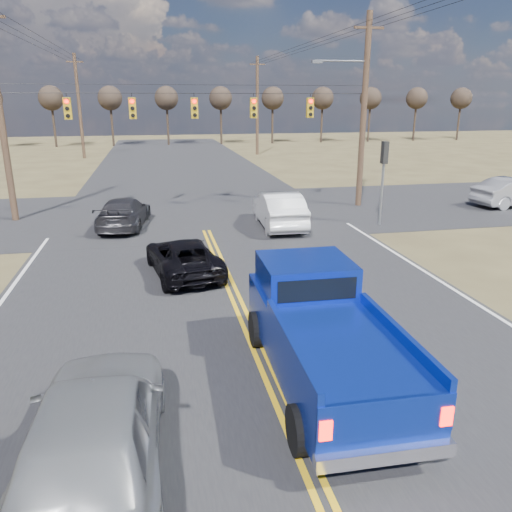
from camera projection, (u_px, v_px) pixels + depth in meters
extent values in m
plane|color=brown|center=(285.00, 411.00, 9.55)|extent=(160.00, 160.00, 0.00)
cube|color=#28282B|center=(218.00, 257.00, 18.89)|extent=(14.00, 120.00, 0.02)
cube|color=#28282B|center=(198.00, 212.00, 26.37)|extent=(120.00, 12.00, 0.02)
cylinder|color=#473323|center=(0.00, 115.00, 23.15)|extent=(0.32, 0.32, 10.00)
cylinder|color=#473323|center=(364.00, 113.00, 26.60)|extent=(0.32, 0.32, 10.00)
cube|color=#473323|center=(369.00, 28.00, 25.34)|extent=(1.60, 0.12, 0.12)
cylinder|color=black|center=(194.00, 93.00, 24.57)|extent=(18.00, 0.02, 0.02)
cylinder|color=black|center=(194.00, 85.00, 24.45)|extent=(18.00, 0.02, 0.02)
cube|color=#B28C14|center=(68.00, 108.00, 23.63)|extent=(0.34, 0.24, 1.00)
cylinder|color=#FF0C05|center=(66.00, 101.00, 23.40)|extent=(0.20, 0.06, 0.20)
cylinder|color=black|center=(67.00, 109.00, 23.50)|extent=(0.20, 0.06, 0.20)
cylinder|color=black|center=(68.00, 116.00, 23.60)|extent=(0.20, 0.06, 0.20)
cube|color=black|center=(66.00, 99.00, 23.34)|extent=(0.24, 0.14, 0.03)
cube|color=#B28C14|center=(133.00, 108.00, 24.21)|extent=(0.34, 0.24, 1.00)
cylinder|color=#FF0C05|center=(132.00, 101.00, 23.98)|extent=(0.20, 0.06, 0.20)
cylinder|color=black|center=(132.00, 108.00, 24.08)|extent=(0.20, 0.06, 0.20)
cylinder|color=black|center=(133.00, 115.00, 24.18)|extent=(0.20, 0.06, 0.20)
cube|color=black|center=(132.00, 99.00, 23.92)|extent=(0.24, 0.14, 0.03)
cube|color=#B28C14|center=(194.00, 108.00, 24.78)|extent=(0.34, 0.24, 1.00)
cylinder|color=#FF0C05|center=(194.00, 101.00, 24.55)|extent=(0.20, 0.06, 0.20)
cylinder|color=black|center=(195.00, 108.00, 24.65)|extent=(0.20, 0.06, 0.20)
cylinder|color=black|center=(195.00, 115.00, 24.75)|extent=(0.20, 0.06, 0.20)
cube|color=black|center=(194.00, 99.00, 24.49)|extent=(0.24, 0.14, 0.03)
cube|color=#B28C14|center=(254.00, 108.00, 25.36)|extent=(0.34, 0.24, 1.00)
cylinder|color=#FF0C05|center=(254.00, 101.00, 25.13)|extent=(0.20, 0.06, 0.20)
cylinder|color=black|center=(254.00, 108.00, 25.23)|extent=(0.20, 0.06, 0.20)
cylinder|color=black|center=(254.00, 115.00, 25.32)|extent=(0.20, 0.06, 0.20)
cube|color=black|center=(254.00, 99.00, 25.07)|extent=(0.24, 0.14, 0.03)
cube|color=#B28C14|center=(310.00, 108.00, 25.93)|extent=(0.34, 0.24, 1.00)
cylinder|color=#FF0C05|center=(311.00, 101.00, 25.70)|extent=(0.20, 0.06, 0.20)
cylinder|color=black|center=(311.00, 108.00, 25.80)|extent=(0.20, 0.06, 0.20)
cylinder|color=black|center=(311.00, 114.00, 25.90)|extent=(0.20, 0.06, 0.20)
cube|color=black|center=(311.00, 99.00, 25.64)|extent=(0.24, 0.14, 0.03)
cylinder|color=slate|center=(382.00, 192.00, 23.25)|extent=(0.12, 0.12, 3.20)
cube|color=black|center=(385.00, 152.00, 22.72)|extent=(0.24, 0.34, 1.00)
cylinder|color=slate|center=(341.00, 61.00, 25.55)|extent=(2.80, 0.10, 0.10)
cube|color=slate|center=(317.00, 62.00, 25.32)|extent=(0.55, 0.22, 0.14)
cylinder|color=#473323|center=(79.00, 107.00, 49.32)|extent=(0.32, 0.32, 10.00)
cube|color=#473323|center=(75.00, 62.00, 48.06)|extent=(1.60, 0.12, 0.12)
cylinder|color=#473323|center=(257.00, 107.00, 52.77)|extent=(0.32, 0.32, 10.00)
cube|color=#473323|center=(257.00, 64.00, 51.51)|extent=(1.60, 0.12, 0.12)
cylinder|color=black|center=(364.00, 22.00, 24.24)|extent=(0.02, 58.00, 0.02)
cylinder|color=black|center=(378.00, 23.00, 24.37)|extent=(0.02, 58.00, 0.02)
cylinder|color=black|center=(391.00, 23.00, 24.51)|extent=(0.02, 58.00, 0.02)
cylinder|color=#33261C|center=(54.00, 125.00, 62.12)|extent=(0.28, 0.28, 5.50)
sphere|color=#2D231C|center=(51.00, 98.00, 61.18)|extent=(3.00, 3.00, 3.00)
cylinder|color=#33261C|center=(112.00, 124.00, 63.46)|extent=(0.28, 0.28, 5.50)
sphere|color=#2D231C|center=(110.00, 98.00, 62.52)|extent=(3.00, 3.00, 3.00)
cylinder|color=#33261C|center=(168.00, 123.00, 64.80)|extent=(0.28, 0.28, 5.50)
sphere|color=#2D231C|center=(166.00, 98.00, 63.86)|extent=(3.00, 3.00, 3.00)
cylinder|color=#33261C|center=(221.00, 123.00, 66.14)|extent=(0.28, 0.28, 5.50)
sphere|color=#2D231C|center=(221.00, 98.00, 65.20)|extent=(3.00, 3.00, 3.00)
cylinder|color=#33261C|center=(272.00, 123.00, 67.48)|extent=(0.28, 0.28, 5.50)
sphere|color=#2D231C|center=(273.00, 98.00, 66.54)|extent=(3.00, 3.00, 3.00)
cylinder|color=#33261C|center=(322.00, 122.00, 68.82)|extent=(0.28, 0.28, 5.50)
sphere|color=#2D231C|center=(323.00, 98.00, 67.88)|extent=(3.00, 3.00, 3.00)
cylinder|color=#33261C|center=(369.00, 122.00, 70.16)|extent=(0.28, 0.28, 5.50)
sphere|color=#2D231C|center=(371.00, 98.00, 69.22)|extent=(3.00, 3.00, 3.00)
cylinder|color=#33261C|center=(415.00, 121.00, 71.51)|extent=(0.28, 0.28, 5.50)
sphere|color=#2D231C|center=(417.00, 98.00, 70.56)|extent=(3.00, 3.00, 3.00)
cylinder|color=#33261C|center=(459.00, 121.00, 72.85)|extent=(0.28, 0.28, 5.50)
sphere|color=#2D231C|center=(461.00, 98.00, 71.90)|extent=(3.00, 3.00, 3.00)
cylinder|color=black|center=(301.00, 429.00, 8.33)|extent=(0.36, 0.87, 0.87)
cylinder|color=black|center=(415.00, 416.00, 8.68)|extent=(0.36, 0.87, 0.87)
cylinder|color=black|center=(258.00, 329.00, 11.98)|extent=(0.36, 0.87, 0.87)
cylinder|color=black|center=(340.00, 322.00, 12.33)|extent=(0.36, 0.87, 0.87)
cube|color=#0E289A|center=(325.00, 342.00, 10.17)|extent=(2.29, 5.89, 1.08)
cube|color=#0E289A|center=(305.00, 276.00, 11.38)|extent=(2.04, 1.88, 0.78)
cube|color=black|center=(317.00, 290.00, 10.53)|extent=(1.73, 0.10, 0.49)
cube|color=#0E289A|center=(291.00, 343.00, 8.73)|extent=(0.18, 3.57, 0.22)
cube|color=#0E289A|center=(400.00, 334.00, 9.08)|extent=(0.18, 3.57, 0.22)
cube|color=#0E289A|center=(386.00, 418.00, 7.38)|extent=(2.16, 0.13, 0.65)
cube|color=silver|center=(385.00, 455.00, 7.49)|extent=(2.22, 0.24, 0.24)
cube|color=#FF0C05|center=(326.00, 430.00, 7.20)|extent=(0.20, 0.07, 0.32)
cube|color=#FF0C05|center=(446.00, 416.00, 7.52)|extent=(0.20, 0.07, 0.32)
imported|color=gray|center=(95.00, 430.00, 7.60)|extent=(2.25, 5.24, 1.76)
imported|color=black|center=(183.00, 257.00, 16.89)|extent=(2.69, 4.66, 1.22)
imported|color=white|center=(279.00, 209.00, 23.18)|extent=(2.01, 5.10, 1.65)
imported|color=#2C2B2F|center=(124.00, 213.00, 23.13)|extent=(2.59, 4.98, 1.38)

